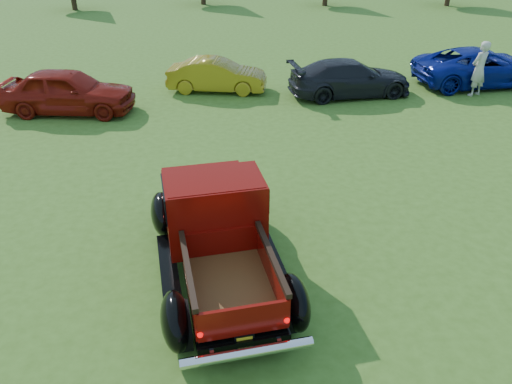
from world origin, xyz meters
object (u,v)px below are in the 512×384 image
pickup_truck (215,224)px  spectator (479,69)px  show_car_grey (350,78)px  show_car_yellow (217,75)px  show_car_blue (480,67)px  show_car_red (68,91)px

pickup_truck → spectator: size_ratio=2.63×
pickup_truck → show_car_grey: bearing=54.5°
show_car_grey → spectator: bearing=-101.8°
show_car_yellow → spectator: bearing=-87.6°
show_car_grey → show_car_blue: bearing=-88.0°
pickup_truck → show_car_yellow: pickup_truck is taller
show_car_blue → spectator: 1.49m
show_car_red → show_car_yellow: bearing=-61.2°
pickup_truck → spectator: spectator is taller
show_car_yellow → show_car_grey: (4.97, -0.74, 0.05)m
show_car_red → pickup_truck: bearing=-143.3°
show_car_red → show_car_blue: show_car_red is taller
show_car_yellow → show_car_blue: 10.39m
show_car_grey → spectator: size_ratio=2.27×
spectator → show_car_red: bearing=-25.0°
show_car_red → spectator: spectator is taller
show_car_yellow → pickup_truck: bearing=-170.7°
show_car_yellow → show_car_blue: bearing=-80.1°
pickup_truck → show_car_red: size_ratio=1.20×
show_car_yellow → show_car_grey: 5.03m
show_car_blue → spectator: spectator is taller
pickup_truck → show_car_grey: 11.17m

